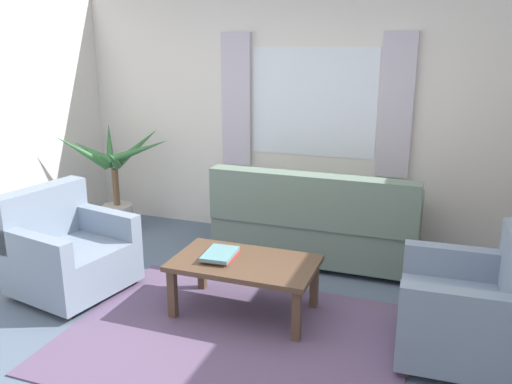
% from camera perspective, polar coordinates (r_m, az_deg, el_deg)
% --- Properties ---
extents(ground_plane, '(6.24, 6.24, 0.00)m').
position_cam_1_polar(ground_plane, '(3.91, -2.46, -15.64)').
color(ground_plane, slate).
extents(wall_back, '(5.32, 0.12, 2.60)m').
position_cam_1_polar(wall_back, '(5.53, 6.34, 8.16)').
color(wall_back, silver).
rests_on(wall_back, ground_plane).
extents(window_with_curtains, '(1.98, 0.07, 1.40)m').
position_cam_1_polar(window_with_curtains, '(5.43, 6.18, 9.62)').
color(window_with_curtains, white).
extents(area_rug, '(2.40, 1.80, 0.01)m').
position_cam_1_polar(area_rug, '(3.90, -2.46, -15.57)').
color(area_rug, '#604C6B').
rests_on(area_rug, ground_plane).
extents(couch, '(1.90, 0.82, 0.92)m').
position_cam_1_polar(couch, '(5.05, 6.56, -3.53)').
color(couch, slate).
rests_on(couch, ground_plane).
extents(armchair_left, '(0.96, 0.98, 0.88)m').
position_cam_1_polar(armchair_left, '(4.70, -19.94, -6.13)').
color(armchair_left, gray).
rests_on(armchair_left, ground_plane).
extents(armchair_right, '(0.85, 0.87, 0.88)m').
position_cam_1_polar(armchair_right, '(3.81, 22.51, -11.72)').
color(armchair_right, gray).
rests_on(armchair_right, ground_plane).
extents(coffee_table, '(1.10, 0.64, 0.44)m').
position_cam_1_polar(coffee_table, '(4.06, -1.26, -8.24)').
color(coffee_table, brown).
rests_on(coffee_table, ground_plane).
extents(book_stack_on_table, '(0.24, 0.33, 0.05)m').
position_cam_1_polar(book_stack_on_table, '(4.08, -3.94, -6.84)').
color(book_stack_on_table, '#B23833').
rests_on(book_stack_on_table, coffee_table).
extents(potted_plant, '(1.15, 1.09, 1.19)m').
position_cam_1_polar(potted_plant, '(5.99, -15.01, 0.94)').
color(potted_plant, '#B7B2A8').
rests_on(potted_plant, ground_plane).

